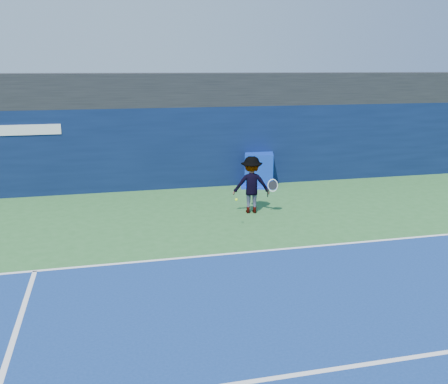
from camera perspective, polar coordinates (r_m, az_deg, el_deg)
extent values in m
plane|color=#306A30|center=(9.75, 8.21, -12.97)|extent=(80.00, 80.00, 0.00)
cube|color=white|center=(12.34, 3.03, -6.85)|extent=(24.00, 0.10, 0.01)
cube|color=white|center=(8.18, 13.67, -18.91)|extent=(24.00, 0.10, 0.01)
cube|color=black|center=(19.83, -4.02, 11.68)|extent=(36.00, 3.00, 1.20)
cube|color=#0A1739|center=(19.05, -3.40, 5.25)|extent=(36.00, 1.00, 3.00)
cube|color=#0B299D|center=(19.06, 4.00, 2.59)|extent=(1.32, 1.32, 1.27)
cube|color=#0D29BB|center=(19.19, 3.97, 0.86)|extent=(1.65, 1.65, 0.08)
imported|color=white|center=(15.44, 3.16, 0.84)|extent=(1.25, 0.87, 1.77)
cylinder|color=black|center=(15.39, 5.02, -0.13)|extent=(0.08, 0.16, 0.28)
torus|color=white|center=(15.33, 5.59, 0.76)|extent=(0.33, 0.18, 0.32)
cylinder|color=black|center=(15.33, 5.59, 0.76)|extent=(0.27, 0.14, 0.27)
sphere|color=#C1F51B|center=(13.89, 1.42, -0.87)|extent=(0.08, 0.08, 0.08)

